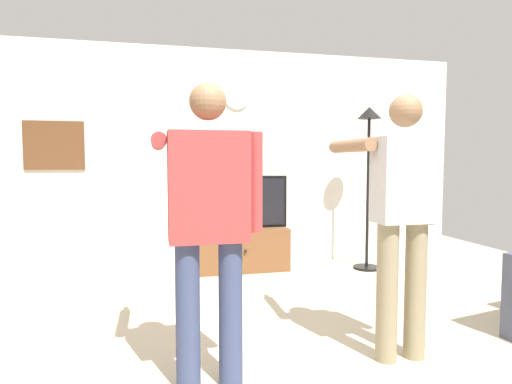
# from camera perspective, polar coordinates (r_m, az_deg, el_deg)

# --- Properties ---
(ground_plane) EXTENTS (8.40, 8.40, 0.00)m
(ground_plane) POSITION_cam_1_polar(r_m,az_deg,el_deg) (2.91, 4.50, -22.87)
(ground_plane) COLOR beige
(back_wall) EXTENTS (6.40, 0.10, 2.70)m
(back_wall) POSITION_cam_1_polar(r_m,az_deg,el_deg) (5.48, -4.86, 4.38)
(back_wall) COLOR silver
(back_wall) RESTS_ON ground_plane
(tv_stand) EXTENTS (1.11, 0.45, 0.51)m
(tv_stand) POSITION_cam_1_polar(r_m,az_deg,el_deg) (5.28, -1.88, -7.56)
(tv_stand) COLOR brown
(tv_stand) RESTS_ON ground_plane
(television) EXTENTS (1.13, 0.07, 0.63)m
(television) POSITION_cam_1_polar(r_m,az_deg,el_deg) (5.24, -1.99, -1.34)
(television) COLOR black
(television) RESTS_ON tv_stand
(wall_clock) EXTENTS (0.31, 0.03, 0.31)m
(wall_clock) POSITION_cam_1_polar(r_m,az_deg,el_deg) (5.51, -2.53, 12.45)
(wall_clock) COLOR white
(framed_picture) EXTENTS (0.65, 0.04, 0.56)m
(framed_picture) POSITION_cam_1_polar(r_m,az_deg,el_deg) (5.48, -25.04, 5.58)
(framed_picture) COLOR brown
(floor_lamp) EXTENTS (0.32, 0.32, 1.97)m
(floor_lamp) POSITION_cam_1_polar(r_m,az_deg,el_deg) (5.41, 14.61, 4.89)
(floor_lamp) COLOR black
(floor_lamp) RESTS_ON ground_plane
(person_standing_nearer_lamp) EXTENTS (0.63, 0.78, 1.76)m
(person_standing_nearer_lamp) POSITION_cam_1_polar(r_m,az_deg,el_deg) (2.50, -6.29, -3.14)
(person_standing_nearer_lamp) COLOR #384266
(person_standing_nearer_lamp) RESTS_ON ground_plane
(person_standing_nearer_couch) EXTENTS (0.56, 0.78, 1.75)m
(person_standing_nearer_couch) POSITION_cam_1_polar(r_m,az_deg,el_deg) (3.00, 18.67, -2.49)
(person_standing_nearer_couch) COLOR gray
(person_standing_nearer_couch) RESTS_ON ground_plane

